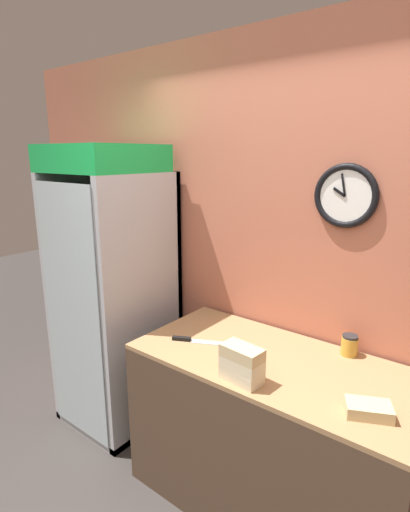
{
  "coord_description": "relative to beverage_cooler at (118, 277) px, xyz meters",
  "views": [
    {
      "loc": [
        0.9,
        -0.82,
        1.99
      ],
      "look_at": [
        -0.48,
        0.94,
        1.41
      ],
      "focal_mm": 28.0,
      "sensor_mm": 36.0,
      "label": 1
    }
  ],
  "objects": [
    {
      "name": "chefs_knife",
      "position": [
        0.85,
        -0.16,
        -0.19
      ],
      "size": [
        0.35,
        0.2,
        0.02
      ],
      "color": "silver",
      "rests_on": "prep_counter"
    },
    {
      "name": "prep_counter",
      "position": [
        1.32,
        -0.06,
        -0.65
      ],
      "size": [
        1.52,
        0.74,
        0.92
      ],
      "color": "#4C3828",
      "rests_on": "ground_plane"
    },
    {
      "name": "sandwich_stack_bottom",
      "position": [
        1.3,
        -0.34,
        -0.16
      ],
      "size": [
        0.21,
        0.13,
        0.06
      ],
      "color": "beige",
      "rests_on": "prep_counter"
    },
    {
      "name": "beverage_cooler",
      "position": [
        0.0,
        0.0,
        0.0
      ],
      "size": [
        0.69,
        0.72,
        2.04
      ],
      "color": "#B2B7BC",
      "rests_on": "ground_plane"
    },
    {
      "name": "condiment_jar",
      "position": [
        1.62,
        0.24,
        -0.14
      ],
      "size": [
        0.09,
        0.09,
        0.12
      ],
      "color": "gold",
      "rests_on": "prep_counter"
    },
    {
      "name": "sandwich_flat_left",
      "position": [
        1.86,
        -0.23,
        -0.17
      ],
      "size": [
        0.22,
        0.19,
        0.05
      ],
      "color": "tan",
      "rests_on": "prep_counter"
    },
    {
      "name": "wall_back",
      "position": [
        1.32,
        0.36,
        0.24
      ],
      "size": [
        5.2,
        0.09,
        2.7
      ],
      "color": "#B7664C",
      "rests_on": "ground_plane"
    },
    {
      "name": "sandwich_stack_top",
      "position": [
        1.3,
        -0.34,
        -0.04
      ],
      "size": [
        0.21,
        0.13,
        0.06
      ],
      "color": "tan",
      "rests_on": "sandwich_stack_middle"
    },
    {
      "name": "sandwich_stack_middle",
      "position": [
        1.3,
        -0.34,
        -0.1
      ],
      "size": [
        0.21,
        0.13,
        0.06
      ],
      "color": "beige",
      "rests_on": "sandwich_stack_bottom"
    }
  ]
}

